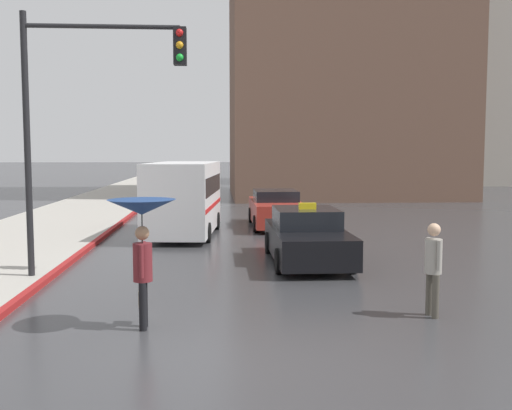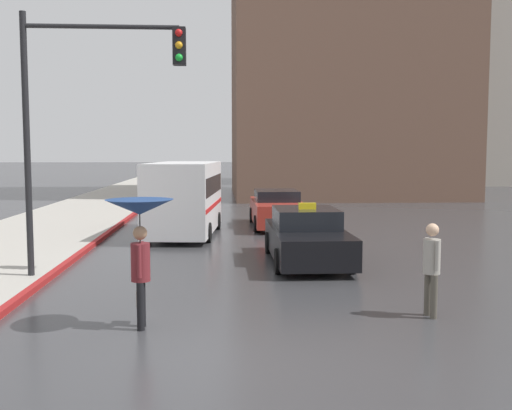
{
  "view_description": "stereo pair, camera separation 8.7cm",
  "coord_description": "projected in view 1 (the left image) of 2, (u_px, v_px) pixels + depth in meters",
  "views": [
    {
      "loc": [
        -0.54,
        -7.89,
        2.85
      ],
      "look_at": [
        0.54,
        8.22,
        1.4
      ],
      "focal_mm": 42.0,
      "sensor_mm": 36.0,
      "label": 1
    },
    {
      "loc": [
        -0.45,
        -7.89,
        2.85
      ],
      "look_at": [
        0.54,
        8.22,
        1.4
      ],
      "focal_mm": 42.0,
      "sensor_mm": 36.0,
      "label": 2
    }
  ],
  "objects": [
    {
      "name": "pedestrian_man",
      "position": [
        433.0,
        262.0,
        10.27
      ],
      "size": [
        0.33,
        0.45,
        1.63
      ],
      "rotation": [
        0.0,
        0.0,
        -1.43
      ],
      "color": "#4C473D",
      "rests_on": "ground_plane"
    },
    {
      "name": "sedan_red",
      "position": [
        276.0,
        209.0,
        22.65
      ],
      "size": [
        1.91,
        4.68,
        1.38
      ],
      "rotation": [
        0.0,
        0.0,
        3.14
      ],
      "color": "#A52D23",
      "rests_on": "ground_plane"
    },
    {
      "name": "traffic_light",
      "position": [
        90.0,
        96.0,
        12.9
      ],
      "size": [
        3.52,
        0.38,
        5.82
      ],
      "color": "black",
      "rests_on": "ground_plane"
    },
    {
      "name": "building_tower_far",
      "position": [
        457.0,
        51.0,
        53.24
      ],
      "size": [
        11.29,
        12.52,
        23.55
      ],
      "color": "#A39E93",
      "rests_on": "ground_plane"
    },
    {
      "name": "ground_plane",
      "position": [
        257.0,
        362.0,
        8.13
      ],
      "size": [
        300.0,
        300.0,
        0.0
      ],
      "primitive_type": "plane",
      "color": "#38383A"
    },
    {
      "name": "taxi",
      "position": [
        307.0,
        237.0,
        15.41
      ],
      "size": [
        1.91,
        4.53,
        1.54
      ],
      "rotation": [
        0.0,
        0.0,
        3.14
      ],
      "color": "black",
      "rests_on": "ground_plane"
    },
    {
      "name": "pedestrian_with_umbrella",
      "position": [
        142.0,
        224.0,
        9.5
      ],
      "size": [
        1.08,
        1.08,
        2.09
      ],
      "rotation": [
        0.0,
        0.0,
        1.59
      ],
      "color": "black",
      "rests_on": "ground_plane"
    },
    {
      "name": "building_tower_near",
      "position": [
        341.0,
        15.0,
        37.99
      ],
      "size": [
        13.89,
        12.02,
        23.0
      ],
      "color": "brown",
      "rests_on": "ground_plane"
    },
    {
      "name": "ambulance_van",
      "position": [
        184.0,
        195.0,
        20.23
      ],
      "size": [
        2.48,
        5.45,
        2.47
      ],
      "rotation": [
        0.0,
        0.0,
        3.05
      ],
      "color": "white",
      "rests_on": "ground_plane"
    }
  ]
}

